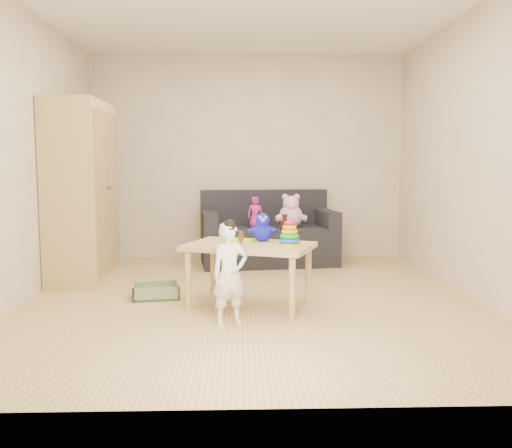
{
  "coord_description": "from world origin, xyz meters",
  "views": [
    {
      "loc": [
        -0.11,
        -4.81,
        1.2
      ],
      "look_at": [
        0.05,
        0.25,
        0.65
      ],
      "focal_mm": 38.0,
      "sensor_mm": 36.0,
      "label": 1
    }
  ],
  "objects_px": {
    "sofa": "(268,246)",
    "toddler": "(230,276)",
    "wardrobe": "(82,192)",
    "play_table": "(249,275)"
  },
  "relations": [
    {
      "from": "sofa",
      "to": "toddler",
      "type": "xyz_separation_m",
      "value": [
        -0.43,
        -2.54,
        0.15
      ]
    },
    {
      "from": "wardrobe",
      "to": "sofa",
      "type": "relative_size",
      "value": 1.15
    },
    {
      "from": "wardrobe",
      "to": "play_table",
      "type": "xyz_separation_m",
      "value": [
        1.71,
        -1.12,
        -0.65
      ]
    },
    {
      "from": "sofa",
      "to": "wardrobe",
      "type": "bearing_deg",
      "value": -162.93
    },
    {
      "from": "play_table",
      "to": "toddler",
      "type": "distance_m",
      "value": 0.56
    },
    {
      "from": "sofa",
      "to": "toddler",
      "type": "distance_m",
      "value": 2.58
    },
    {
      "from": "wardrobe",
      "to": "sofa",
      "type": "xyz_separation_m",
      "value": [
        1.98,
        0.89,
        -0.7
      ]
    },
    {
      "from": "wardrobe",
      "to": "play_table",
      "type": "distance_m",
      "value": 2.15
    },
    {
      "from": "wardrobe",
      "to": "play_table",
      "type": "height_order",
      "value": "wardrobe"
    },
    {
      "from": "wardrobe",
      "to": "sofa",
      "type": "bearing_deg",
      "value": 24.09
    }
  ]
}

